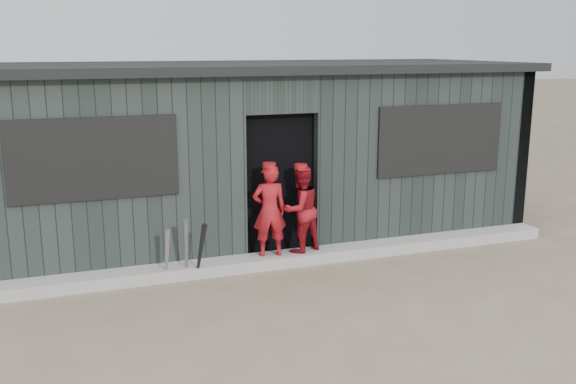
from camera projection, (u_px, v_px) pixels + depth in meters
name	position (u px, v px, depth m)	size (l,w,h in m)	color
ground	(344.00, 316.00, 6.97)	(80.00, 80.00, 0.00)	#776652
curb	(288.00, 259.00, 8.62)	(8.00, 0.36, 0.15)	#A4A49E
bat_left	(167.00, 255.00, 7.88)	(0.07, 0.07, 0.72)	gray
bat_mid	(186.00, 249.00, 7.95)	(0.07, 0.07, 0.82)	gray
bat_right	(201.00, 252.00, 7.93)	(0.07, 0.07, 0.78)	black
player_red_left	(269.00, 211.00, 8.40)	(0.45, 0.29, 1.22)	#AB151E
player_red_right	(301.00, 209.00, 8.59)	(0.57, 0.44, 1.17)	maroon
player_grey_back	(315.00, 202.00, 9.29)	(0.64, 0.41, 1.30)	#BCBCBC
dugout	(251.00, 151.00, 9.90)	(8.30, 3.30, 2.62)	black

